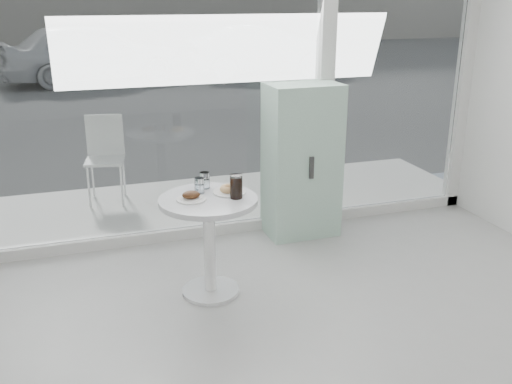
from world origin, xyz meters
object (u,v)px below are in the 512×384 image
object	(u,v)px
main_table	(209,226)
plate_donut	(229,190)
car_silver	(263,50)
water_tumbler_a	(199,186)
cola_glass	(236,187)
car_white	(91,52)
water_tumbler_b	(205,181)
patio_chair	(105,153)
plate_fritter	(192,197)
mint_cabinet	(302,161)

from	to	relation	value
main_table	plate_donut	xyz separation A→B (m)	(0.18, 0.06, 0.24)
car_silver	water_tumbler_a	xyz separation A→B (m)	(-4.41, -11.46, 0.15)
water_tumbler_a	cola_glass	bearing A→B (deg)	-39.55
car_white	cola_glass	world-z (taller)	car_white
main_table	cola_glass	distance (m)	0.37
main_table	car_silver	bearing A→B (deg)	69.34
car_white	plate_donut	bearing A→B (deg)	169.54
car_silver	water_tumbler_a	distance (m)	12.28
main_table	car_silver	world-z (taller)	car_silver
water_tumbler_b	plate_donut	bearing A→B (deg)	-47.62
patio_chair	plate_donut	distance (m)	2.35
water_tumbler_b	water_tumbler_a	bearing A→B (deg)	-123.00
main_table	car_white	size ratio (longest dim) A/B	0.17
main_table	water_tumbler_b	world-z (taller)	water_tumbler_b
patio_chair	car_white	distance (m)	9.33
main_table	water_tumbler_b	xyz separation A→B (m)	(0.03, 0.22, 0.27)
patio_chair	water_tumbler_a	world-z (taller)	patio_chair
water_tumbler_a	water_tumbler_b	distance (m)	0.12
patio_chair	car_white	xyz separation A→B (m)	(0.33, 9.32, 0.19)
car_white	main_table	bearing A→B (deg)	168.65
plate_fritter	cola_glass	world-z (taller)	cola_glass
patio_chair	plate_fritter	size ratio (longest dim) A/B	4.20
car_silver	cola_glass	world-z (taller)	car_silver
car_white	water_tumbler_a	distance (m)	11.48
car_silver	water_tumbler_b	size ratio (longest dim) A/B	32.76
water_tumbler_a	water_tumbler_b	bearing A→B (deg)	57.00
car_silver	main_table	bearing A→B (deg)	163.31
main_table	patio_chair	bearing A→B (deg)	104.34
mint_cabinet	cola_glass	bearing A→B (deg)	-134.93
plate_fritter	patio_chair	bearing A→B (deg)	101.43
plate_fritter	plate_donut	bearing A→B (deg)	12.45
mint_cabinet	plate_fritter	distance (m)	1.51
patio_chair	cola_glass	distance (m)	2.48
car_silver	water_tumbler_b	distance (m)	12.17
plate_fritter	main_table	bearing A→B (deg)	1.75
car_silver	plate_fritter	xyz separation A→B (m)	(-4.49, -11.60, 0.12)
patio_chair	main_table	bearing A→B (deg)	-66.01
water_tumbler_b	mint_cabinet	bearing A→B (deg)	31.55
patio_chair	water_tumbler_b	distance (m)	2.16
patio_chair	cola_glass	xyz separation A→B (m)	(0.78, -2.34, 0.29)
water_tumbler_a	patio_chair	bearing A→B (deg)	104.31
plate_donut	water_tumbler_b	bearing A→B (deg)	132.38
plate_fritter	water_tumbler_b	world-z (taller)	water_tumbler_b
mint_cabinet	cola_glass	world-z (taller)	mint_cabinet
plate_donut	water_tumbler_b	world-z (taller)	water_tumbler_b
water_tumbler_b	cola_glass	world-z (taller)	cola_glass
patio_chair	car_white	world-z (taller)	car_white
plate_fritter	car_white	bearing A→B (deg)	90.64
mint_cabinet	car_silver	distance (m)	11.20
car_silver	plate_fritter	distance (m)	12.44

